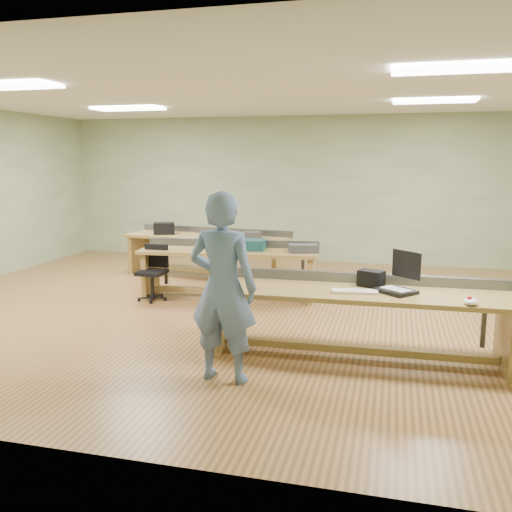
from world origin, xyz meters
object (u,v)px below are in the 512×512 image
(parts_bin_teal, at_px, (250,245))
(workbench_back, at_px, (208,246))
(workbench_front, at_px, (357,307))
(mug, at_px, (226,247))
(task_chair, at_px, (153,280))
(workbench_mid, at_px, (229,262))
(laptop_base, at_px, (396,291))
(parts_bin_grey, at_px, (303,248))
(camera_bag, at_px, (371,279))
(person, at_px, (223,288))
(drinks_can, at_px, (225,246))

(parts_bin_teal, bearing_deg, workbench_back, 131.43)
(workbench_front, bearing_deg, workbench_back, 128.60)
(mug, bearing_deg, task_chair, -157.18)
(workbench_mid, distance_m, laptop_base, 3.34)
(workbench_front, bearing_deg, parts_bin_teal, 127.51)
(workbench_back, bearing_deg, workbench_front, -43.22)
(parts_bin_grey, height_order, mug, parts_bin_grey)
(workbench_mid, height_order, camera_bag, camera_bag)
(workbench_mid, relative_size, camera_bag, 10.55)
(workbench_back, bearing_deg, person, -61.75)
(workbench_front, distance_m, parts_bin_teal, 2.86)
(camera_bag, bearing_deg, workbench_back, 155.11)
(parts_bin_grey, bearing_deg, laptop_base, -59.12)
(camera_bag, bearing_deg, laptop_base, -18.05)
(laptop_base, bearing_deg, workbench_front, -145.74)
(task_chair, relative_size, drinks_can, 7.06)
(workbench_mid, relative_size, drinks_can, 23.57)
(parts_bin_teal, xyz_separation_m, mug, (-0.37, -0.07, -0.03))
(workbench_back, bearing_deg, parts_bin_grey, -26.85)
(person, bearing_deg, drinks_can, -68.40)
(camera_bag, xyz_separation_m, parts_bin_teal, (-1.90, 2.04, -0.01))
(mug, distance_m, drinks_can, 0.06)
(task_chair, distance_m, drinks_can, 1.21)
(camera_bag, bearing_deg, mug, 161.89)
(drinks_can, bearing_deg, laptop_base, -40.24)
(laptop_base, relative_size, parts_bin_grey, 0.84)
(person, height_order, laptop_base, person)
(workbench_back, relative_size, mug, 28.44)
(workbench_back, relative_size, parts_bin_grey, 7.17)
(camera_bag, bearing_deg, parts_bin_teal, 155.72)
(parts_bin_grey, xyz_separation_m, drinks_can, (-1.19, -0.11, -0.00))
(workbench_front, relative_size, parts_bin_teal, 7.22)
(laptop_base, bearing_deg, parts_bin_grey, 161.76)
(person, xyz_separation_m, drinks_can, (-0.94, 3.03, -0.11))
(task_chair, height_order, drinks_can, drinks_can)
(workbench_back, distance_m, task_chair, 1.85)
(workbench_back, relative_size, drinks_can, 26.37)
(workbench_back, distance_m, parts_bin_teal, 1.77)
(workbench_mid, relative_size, task_chair, 3.34)
(laptop_base, xyz_separation_m, parts_bin_teal, (-2.17, 2.27, 0.06))
(workbench_back, xyz_separation_m, laptop_base, (3.33, -3.58, 0.21))
(task_chair, bearing_deg, drinks_can, 20.45)
(workbench_back, bearing_deg, task_chair, -90.39)
(workbench_back, height_order, parts_bin_grey, parts_bin_grey)
(person, height_order, parts_bin_grey, person)
(workbench_mid, xyz_separation_m, workbench_back, (-0.84, 1.38, 0.01))
(workbench_mid, distance_m, parts_bin_teal, 0.43)
(drinks_can, bearing_deg, parts_bin_grey, 5.07)
(laptop_base, relative_size, parts_bin_teal, 0.82)
(parts_bin_teal, bearing_deg, workbench_front, -51.41)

